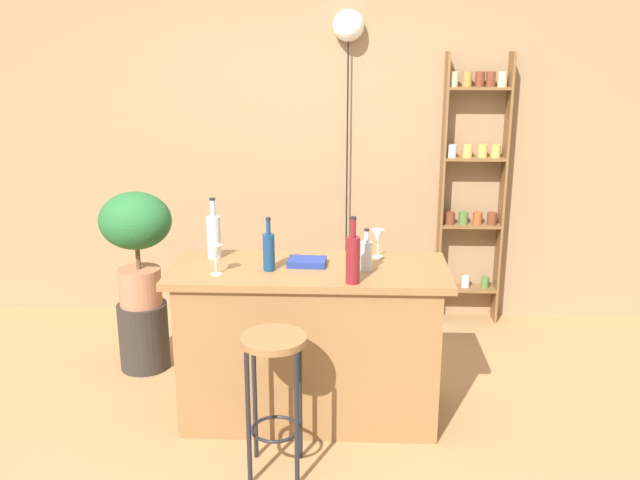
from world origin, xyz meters
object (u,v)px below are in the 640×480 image
object	(u,v)px
wine_glass_center	(215,254)
cookbook	(307,262)
potted_plant	(136,235)
wine_glass_left	(378,238)
spice_shelf	(472,184)
bottle_spirits_clear	(269,251)
bottle_wine_red	(353,258)
plant_stool	(144,336)
bar_stool	(274,374)
bottle_vinegar	(366,255)
pendant_globe_light	(348,30)
bottle_sauce_amber	(214,235)

from	to	relation	value
wine_glass_center	cookbook	bearing A→B (deg)	21.08
potted_plant	wine_glass_left	bearing A→B (deg)	-13.68
spice_shelf	bottle_spirits_clear	size ratio (longest dim) A/B	6.90
bottle_wine_red	plant_stool	bearing A→B (deg)	149.24
cookbook	bottle_wine_red	bearing A→B (deg)	-45.47
spice_shelf	bar_stool	bearing A→B (deg)	-121.89
bottle_wine_red	wine_glass_center	size ratio (longest dim) A/B	2.14
bar_stool	bottle_wine_red	world-z (taller)	bottle_wine_red
bottle_vinegar	pendant_globe_light	distance (m)	1.98
bottle_sauce_amber	wine_glass_left	bearing A→B (deg)	3.10
bar_stool	wine_glass_center	world-z (taller)	wine_glass_center
bar_stool	potted_plant	distance (m)	1.55
bottle_spirits_clear	pendant_globe_light	distance (m)	2.02
wine_glass_center	bottle_vinegar	bearing A→B (deg)	7.33
bottle_vinegar	spice_shelf	bearing A→B (deg)	61.73
bottle_wine_red	bar_stool	bearing A→B (deg)	-140.26
spice_shelf	bottle_spirits_clear	xyz separation A→B (m)	(-1.35, -1.55, -0.06)
bottle_sauce_amber	wine_glass_center	size ratio (longest dim) A/B	2.14
spice_shelf	wine_glass_center	bearing A→B (deg)	-134.76
bottle_wine_red	wine_glass_left	bearing A→B (deg)	71.82
plant_stool	bottle_wine_red	xyz separation A→B (m)	(1.37, -0.82, 0.81)
bottle_wine_red	wine_glass_center	xyz separation A→B (m)	(-0.73, 0.10, -0.02)
bottle_spirits_clear	bottle_sauce_amber	bearing A→B (deg)	148.00
wine_glass_left	bottle_wine_red	bearing A→B (deg)	-108.18
potted_plant	pendant_globe_light	bearing A→B (deg)	35.90
bottle_vinegar	wine_glass_center	distance (m)	0.81
bottle_wine_red	wine_glass_left	world-z (taller)	bottle_wine_red
cookbook	bar_stool	bearing A→B (deg)	-99.11
spice_shelf	potted_plant	world-z (taller)	spice_shelf
plant_stool	bottle_sauce_amber	distance (m)	1.09
potted_plant	cookbook	size ratio (longest dim) A/B	3.56
spice_shelf	bottle_sauce_amber	distance (m)	2.16
bottle_spirits_clear	cookbook	bearing A→B (deg)	26.15
bottle_vinegar	bottle_sauce_amber	world-z (taller)	bottle_sauce_amber
bar_stool	bottle_spirits_clear	world-z (taller)	bottle_spirits_clear
spice_shelf	bottle_vinegar	xyz separation A→B (m)	(-0.83, -1.54, -0.08)
bar_stool	bottle_vinegar	distance (m)	0.82
wine_glass_left	potted_plant	bearing A→B (deg)	166.32
potted_plant	bar_stool	bearing A→B (deg)	-48.71
bottle_vinegar	bottle_sauce_amber	bearing A→B (deg)	167.40
wine_glass_center	pendant_globe_light	world-z (taller)	pendant_globe_light
bottle_sauce_amber	wine_glass_left	distance (m)	0.94
bar_stool	potted_plant	size ratio (longest dim) A/B	0.99
potted_plant	pendant_globe_light	size ratio (longest dim) A/B	0.32
bottle_wine_red	bottle_spirits_clear	distance (m)	0.49
potted_plant	wine_glass_center	xyz separation A→B (m)	(0.65, -0.72, 0.10)
wine_glass_left	pendant_globe_light	bearing A→B (deg)	97.84
bar_stool	wine_glass_center	distance (m)	0.72
bottle_vinegar	bottle_spirits_clear	size ratio (longest dim) A/B	0.79
bottle_sauce_amber	cookbook	bearing A→B (deg)	-11.88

